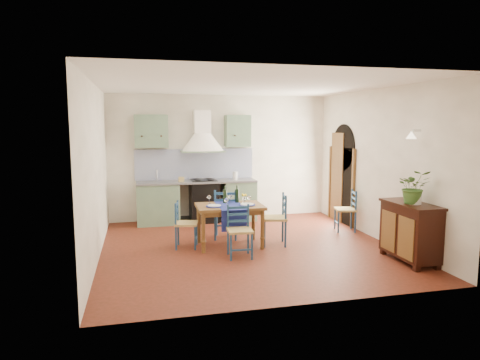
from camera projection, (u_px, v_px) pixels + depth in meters
name	position (u px, v px, depth m)	size (l,w,h in m)	color
floor	(248.00, 247.00, 7.52)	(5.00, 5.00, 0.00)	#401C0D
back_wall	(202.00, 174.00, 9.49)	(5.00, 0.96, 2.80)	white
right_wall	(370.00, 167.00, 8.19)	(0.26, 5.00, 2.80)	white
left_wall	(96.00, 172.00, 6.76)	(0.04, 5.00, 2.80)	white
ceiling	(249.00, 85.00, 7.16)	(5.00, 5.00, 0.01)	white
dining_table	(230.00, 210.00, 7.51)	(1.17, 0.88, 1.05)	brown
chair_near	(239.00, 230.00, 6.93)	(0.42, 0.42, 0.84)	navy
chair_far	(226.00, 213.00, 8.03)	(0.54, 0.54, 0.95)	navy
chair_left	(185.00, 224.00, 7.44)	(0.45, 0.45, 0.82)	navy
chair_right	(276.00, 218.00, 7.63)	(0.51, 0.51, 0.92)	navy
chair_spare	(347.00, 210.00, 8.62)	(0.47, 0.47, 0.84)	navy
sideboard	(410.00, 230.00, 6.67)	(0.50, 1.05, 0.94)	black
potted_plant	(414.00, 187.00, 6.53)	(0.47, 0.41, 0.52)	#365D24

